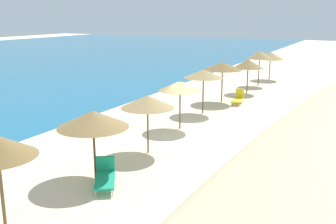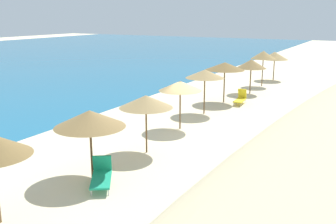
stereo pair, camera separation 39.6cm
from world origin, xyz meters
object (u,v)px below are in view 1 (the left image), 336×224
Objects in this scene: beach_umbrella_7 at (223,66)px; beach_umbrella_9 at (260,55)px; beach_umbrella_6 at (204,74)px; beach_umbrella_5 at (180,86)px; beach_umbrella_8 at (248,64)px; lounge_chair_0 at (238,98)px; beach_umbrella_3 at (93,119)px; beach_umbrella_4 at (147,102)px; lounge_chair_1 at (105,176)px; beach_umbrella_10 at (270,56)px.

beach_umbrella_7 is 0.94× the size of beach_umbrella_9.
beach_umbrella_5 is at bearing -176.88° from beach_umbrella_6.
beach_umbrella_7 is 3.97m from beach_umbrella_8.
beach_umbrella_9 is at bearing -90.81° from lounge_chair_0.
beach_umbrella_8 reaches higher than beach_umbrella_3.
beach_umbrella_6 is at bearing -179.09° from beach_umbrella_7.
beach_umbrella_8 is (14.99, -0.02, -0.02)m from beach_umbrella_4.
lounge_chair_1 is (-18.64, -0.37, -1.88)m from beach_umbrella_8.
beach_umbrella_7 is at bearing -1.86° from lounge_chair_0.
beach_umbrella_3 reaches higher than beach_umbrella_4.
beach_umbrella_3 is 0.96× the size of beach_umbrella_6.
beach_umbrella_9 is 7.83m from lounge_chair_0.
lounge_chair_0 is at bearing -172.34° from beach_umbrella_8.
beach_umbrella_6 is at bearing 67.46° from lounge_chair_0.
beach_umbrella_3 is 21.96m from beach_umbrella_9.
beach_umbrella_4 is 22.18m from beach_umbrella_10.
beach_umbrella_10 is 1.50× the size of lounge_chair_1.
beach_umbrella_5 is 0.93× the size of beach_umbrella_7.
beach_umbrella_8 is at bearing -179.99° from beach_umbrella_10.
lounge_chair_1 is (-3.65, -0.39, -1.90)m from beach_umbrella_4.
beach_umbrella_3 reaches higher than beach_umbrella_5.
lounge_chair_1 is (-25.83, -0.37, -1.85)m from beach_umbrella_10.
beach_umbrella_10 reaches higher than lounge_chair_0.
beach_umbrella_4 is 1.56× the size of lounge_chair_0.
beach_umbrella_3 is at bearing -178.67° from beach_umbrella_7.
lounge_chair_1 is at bearing -115.73° from beach_umbrella_3.
beach_umbrella_5 is 0.98× the size of beach_umbrella_8.
beach_umbrella_3 is at bearing -179.36° from beach_umbrella_5.
beach_umbrella_8 is (3.91, -0.64, -0.23)m from beach_umbrella_7.
beach_umbrella_7 reaches higher than beach_umbrella_8.
beach_umbrella_6 is 0.98× the size of beach_umbrella_7.
beach_umbrella_4 is at bearing -179.78° from beach_umbrella_9.
lounge_chair_0 is at bearing -3.24° from beach_umbrella_3.
beach_umbrella_9 reaches higher than lounge_chair_1.
beach_umbrella_4 is 18.64m from beach_umbrella_9.
beach_umbrella_4 is at bearing -4.98° from beach_umbrella_3.
beach_umbrella_5 is at bearing 0.64° from beach_umbrella_3.
beach_umbrella_9 is (3.64, 0.09, 0.35)m from beach_umbrella_8.
beach_umbrella_7 is (11.08, 0.62, 0.21)m from beach_umbrella_4.
lounge_chair_1 is at bearing -178.82° from beach_umbrella_9.
beach_umbrella_10 reaches higher than beach_umbrella_4.
beach_umbrella_5 is 7.14m from beach_umbrella_7.
beach_umbrella_6 is 1.04× the size of beach_umbrella_10.
beach_umbrella_9 is at bearing -122.50° from lounge_chair_1.
beach_umbrella_8 is at bearing -9.29° from beach_umbrella_7.
beach_umbrella_5 reaches higher than lounge_chair_1.
beach_umbrella_3 is at bearing -178.54° from beach_umbrella_6.
beach_umbrella_3 is at bearing 179.05° from beach_umbrella_8.
lounge_chair_1 is at bearing -174.31° from beach_umbrella_5.
beach_umbrella_9 is at bearing 1.38° from beach_umbrella_8.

